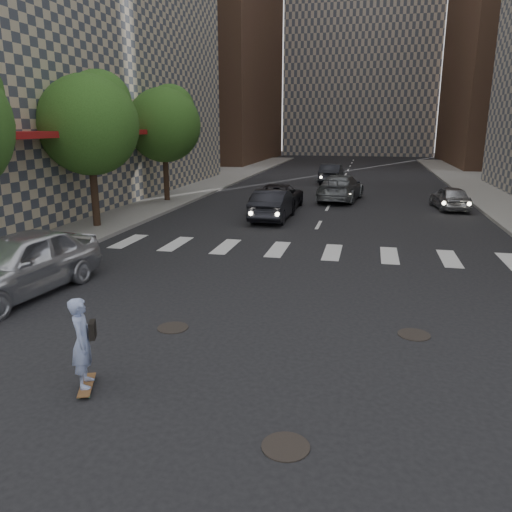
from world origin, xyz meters
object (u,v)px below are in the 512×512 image
at_px(tree_c, 165,122).
at_px(traffic_car_b, 341,188).
at_px(traffic_car_d, 450,198).
at_px(traffic_car_e, 331,173).
at_px(traffic_car_a, 273,204).
at_px(silver_sedan, 18,264).
at_px(tree_b, 91,120).
at_px(skateboarder, 83,342).
at_px(traffic_car_c, 278,196).

bearing_deg(tree_c, traffic_car_b, 16.05).
height_order(traffic_car_d, traffic_car_e, traffic_car_e).
distance_m(traffic_car_a, traffic_car_b, 7.62).
xyz_separation_m(silver_sedan, traffic_car_b, (7.37, 19.54, -0.08)).
bearing_deg(traffic_car_b, tree_b, 54.74).
xyz_separation_m(skateboarder, traffic_car_e, (1.65, 33.15, -0.13)).
relative_size(silver_sedan, traffic_car_c, 1.01).
relative_size(tree_c, traffic_car_a, 1.48).
bearing_deg(traffic_car_a, traffic_car_d, -149.37).
bearing_deg(traffic_car_c, traffic_car_a, 95.81).
xyz_separation_m(tree_b, traffic_car_a, (7.15, 3.77, -3.91)).
xyz_separation_m(tree_c, skateboarder, (7.02, -20.79, -3.77)).
bearing_deg(tree_b, traffic_car_a, 27.83).
distance_m(traffic_car_b, traffic_car_d, 6.33).
bearing_deg(traffic_car_a, traffic_car_e, -94.63).
height_order(tree_c, traffic_car_e, tree_c).
xyz_separation_m(silver_sedan, traffic_car_a, (4.57, 12.45, -0.12)).
bearing_deg(tree_b, traffic_car_d, 29.05).
relative_size(tree_c, silver_sedan, 1.31).
xyz_separation_m(traffic_car_c, traffic_car_e, (1.85, 13.49, 0.05)).
bearing_deg(traffic_car_d, traffic_car_b, -25.29).
bearing_deg(traffic_car_b, traffic_car_c, 59.19).
bearing_deg(tree_b, traffic_car_c, 45.17).
height_order(traffic_car_a, traffic_car_b, traffic_car_b).
bearing_deg(traffic_car_c, traffic_car_d, -167.87).
bearing_deg(traffic_car_e, skateboarder, 88.69).
height_order(tree_b, traffic_car_c, tree_b).
distance_m(silver_sedan, traffic_car_e, 29.66).
bearing_deg(skateboarder, tree_b, 96.09).
relative_size(traffic_car_a, traffic_car_e, 0.99).
xyz_separation_m(tree_b, silver_sedan, (2.58, -8.68, -3.78)).
relative_size(skateboarder, silver_sedan, 0.33).
relative_size(traffic_car_a, traffic_car_d, 1.19).
bearing_deg(silver_sedan, traffic_car_b, 75.95).
distance_m(tree_b, skateboarder, 15.07).
height_order(tree_b, tree_c, same).
relative_size(tree_c, skateboarder, 3.93).
distance_m(traffic_car_a, traffic_car_d, 10.17).
relative_size(tree_c, traffic_car_c, 1.32).
distance_m(tree_b, traffic_car_c, 10.45).
bearing_deg(traffic_car_b, traffic_car_e, -75.05).
relative_size(traffic_car_a, traffic_car_b, 0.83).
xyz_separation_m(tree_c, traffic_car_c, (6.82, -1.14, -3.95)).
relative_size(tree_b, silver_sedan, 1.31).
bearing_deg(traffic_car_e, traffic_car_c, 83.76).
bearing_deg(tree_c, traffic_car_a, -30.58).
distance_m(tree_b, traffic_car_a, 8.98).
bearing_deg(traffic_car_c, silver_sedan, 74.51).
distance_m(traffic_car_b, traffic_car_c, 5.08).
xyz_separation_m(tree_c, traffic_car_e, (8.67, 12.35, -3.90)).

